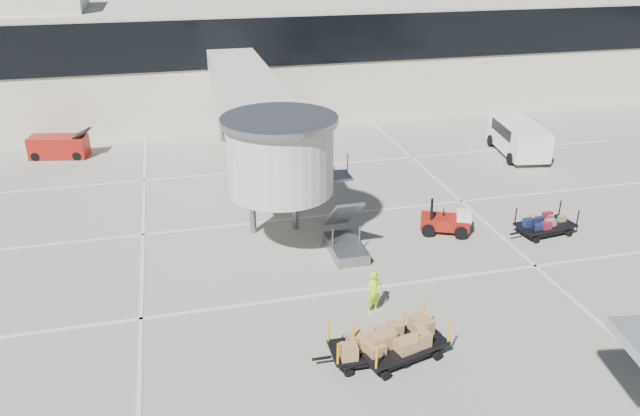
# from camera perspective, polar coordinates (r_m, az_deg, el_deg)

# --- Properties ---
(ground) EXTENTS (140.00, 140.00, 0.00)m
(ground) POSITION_cam_1_polar(r_m,az_deg,el_deg) (23.63, 9.10, -9.33)
(ground) COLOR #AEA89C
(ground) RESTS_ON ground
(lane_markings) EXTENTS (40.00, 30.00, 0.02)m
(lane_markings) POSITION_cam_1_polar(r_m,az_deg,el_deg) (31.15, 1.46, -0.32)
(lane_markings) COLOR silver
(lane_markings) RESTS_ON ground
(terminal) EXTENTS (64.00, 12.11, 15.20)m
(terminal) POSITION_cam_1_polar(r_m,az_deg,el_deg) (49.36, -4.63, 13.83)
(terminal) COLOR beige
(terminal) RESTS_ON ground
(jet_bridge) EXTENTS (5.70, 20.40, 6.03)m
(jet_bridge) POSITION_cam_1_polar(r_m,az_deg,el_deg) (31.74, -5.70, 8.27)
(jet_bridge) COLOR beige
(jet_bridge) RESTS_ON ground
(baggage_tug) EXTENTS (2.49, 2.14, 1.47)m
(baggage_tug) POSITION_cam_1_polar(r_m,az_deg,el_deg) (29.42, 11.47, -1.24)
(baggage_tug) COLOR maroon
(baggage_tug) RESTS_ON ground
(suitcase_cart) EXTENTS (3.31, 1.65, 1.27)m
(suitcase_cart) POSITION_cam_1_polar(r_m,az_deg,el_deg) (30.54, 19.96, -1.46)
(suitcase_cart) COLOR black
(suitcase_cart) RESTS_ON ground
(box_cart_near) EXTENTS (3.70, 2.17, 1.42)m
(box_cart_near) POSITION_cam_1_polar(r_m,az_deg,el_deg) (20.88, 7.15, -12.31)
(box_cart_near) COLOR black
(box_cart_near) RESTS_ON ground
(box_cart_far) EXTENTS (3.35, 1.40, 1.31)m
(box_cart_far) POSITION_cam_1_polar(r_m,az_deg,el_deg) (20.79, 4.66, -12.59)
(box_cart_far) COLOR black
(box_cart_far) RESTS_ON ground
(ground_worker) EXTENTS (0.71, 0.58, 1.68)m
(ground_worker) POSITION_cam_1_polar(r_m,az_deg,el_deg) (22.97, 4.95, -7.67)
(ground_worker) COLOR #B1FF1A
(ground_worker) RESTS_ON ground
(minivan) EXTENTS (2.98, 5.55, 2.00)m
(minivan) POSITION_cam_1_polar(r_m,az_deg,el_deg) (40.78, 17.61, 6.33)
(minivan) COLOR white
(minivan) RESTS_ON ground
(belt_loader) EXTENTS (3.83, 2.09, 1.75)m
(belt_loader) POSITION_cam_1_polar(r_m,az_deg,el_deg) (41.72, -22.74, 5.19)
(belt_loader) COLOR maroon
(belt_loader) RESTS_ON ground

